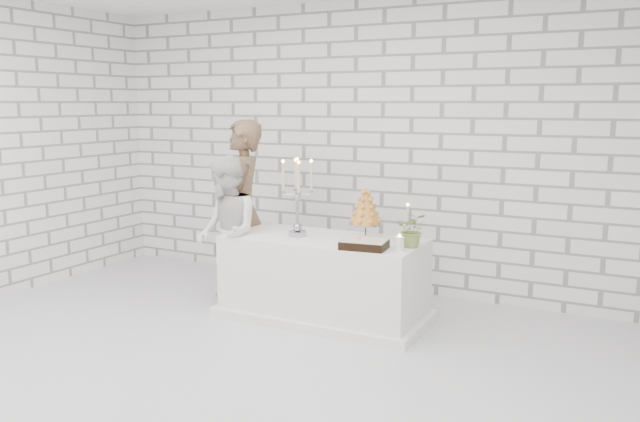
% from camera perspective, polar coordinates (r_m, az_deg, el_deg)
% --- Properties ---
extents(ground, '(6.00, 5.00, 0.01)m').
position_cam_1_polar(ground, '(5.08, -9.02, -13.26)').
color(ground, silver).
rests_on(ground, ground).
extents(wall_back, '(6.00, 0.01, 3.00)m').
position_cam_1_polar(wall_back, '(6.87, 3.11, 5.69)').
color(wall_back, white).
rests_on(wall_back, ground).
extents(cake_table, '(1.80, 0.80, 0.75)m').
position_cam_1_polar(cake_table, '(5.94, 0.30, -5.91)').
color(cake_table, white).
rests_on(cake_table, ground).
extents(groom, '(0.67, 0.78, 1.79)m').
position_cam_1_polar(groom, '(6.52, -6.88, 0.09)').
color(groom, brown).
rests_on(groom, ground).
extents(bride, '(0.90, 0.90, 1.47)m').
position_cam_1_polar(bride, '(6.19, -8.23, -1.95)').
color(bride, white).
rests_on(bride, ground).
extents(candelabra, '(0.34, 0.34, 0.72)m').
position_cam_1_polar(candelabra, '(5.87, -2.01, 1.23)').
color(candelabra, '#9A99A3').
rests_on(candelabra, cake_table).
extents(croquembouche, '(0.35, 0.35, 0.48)m').
position_cam_1_polar(croquembouche, '(5.75, 4.05, -0.21)').
color(croquembouche, '#B16A1E').
rests_on(croquembouche, cake_table).
extents(chocolate_cake, '(0.41, 0.31, 0.08)m').
position_cam_1_polar(chocolate_cake, '(5.43, 3.92, -2.91)').
color(chocolate_cake, black).
rests_on(chocolate_cake, cake_table).
extents(pillar_candle, '(0.09, 0.09, 0.12)m').
position_cam_1_polar(pillar_candle, '(5.37, 7.01, -2.89)').
color(pillar_candle, white).
rests_on(pillar_candle, cake_table).
extents(extra_taper, '(0.07, 0.07, 0.32)m').
position_cam_1_polar(extra_taper, '(5.71, 7.71, -1.13)').
color(extra_taper, beige).
rests_on(extra_taper, cake_table).
extents(flowers, '(0.31, 0.28, 0.30)m').
position_cam_1_polar(flowers, '(5.51, 8.18, -1.64)').
color(flowers, '#497732').
rests_on(flowers, cake_table).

